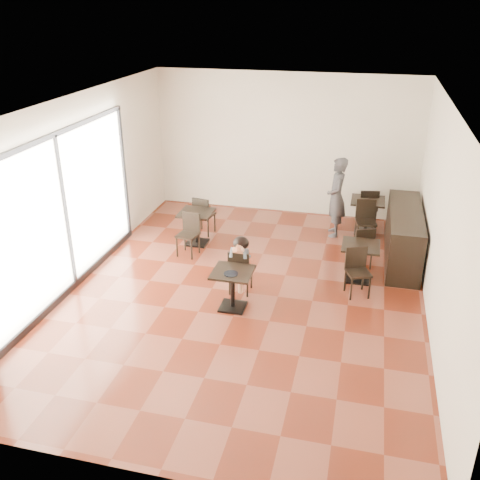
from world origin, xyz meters
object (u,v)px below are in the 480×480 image
(child_table, at_px, (233,290))
(cafe_table_back, at_px, (366,216))
(child, at_px, (241,265))
(chair_back_b, at_px, (366,222))
(child_chair, at_px, (241,270))
(chair_left_a, at_px, (205,215))
(chair_mid_a, at_px, (361,246))
(chair_left_b, at_px, (188,235))
(cafe_table_left, at_px, (197,228))
(adult_patron, at_px, (336,197))
(chair_mid_b, at_px, (358,273))
(cafe_table_mid, at_px, (359,262))
(chair_back_a, at_px, (367,207))

(child_table, height_order, cafe_table_back, cafe_table_back)
(child, bearing_deg, chair_back_b, 52.25)
(child_chair, height_order, cafe_table_back, child_chair)
(cafe_table_back, height_order, chair_left_a, chair_left_a)
(chair_mid_a, distance_m, chair_left_b, 3.31)
(child_table, bearing_deg, chair_back_b, 57.42)
(child, bearing_deg, cafe_table_left, 128.27)
(adult_patron, bearing_deg, child_chair, -35.62)
(chair_mid_b, bearing_deg, child_table, -177.00)
(cafe_table_back, bearing_deg, chair_mid_b, -91.20)
(cafe_table_mid, xyz_separation_m, chair_back_a, (0.06, 2.56, 0.10))
(chair_mid_a, height_order, chair_left_b, chair_left_b)
(chair_back_b, bearing_deg, cafe_table_back, 79.92)
(cafe_table_left, height_order, chair_back_b, chair_back_b)
(child_table, bearing_deg, adult_patron, 68.18)
(child_table, bearing_deg, chair_mid_a, 45.94)
(adult_patron, bearing_deg, chair_back_b, 58.88)
(child, xyz_separation_m, chair_left_b, (-1.35, 1.16, -0.09))
(chair_back_a, bearing_deg, chair_left_b, 24.54)
(child_chair, distance_m, chair_back_b, 3.28)
(cafe_table_left, height_order, chair_mid_b, chair_mid_b)
(child_chair, bearing_deg, child, 0.00)
(chair_left_b, relative_size, chair_back_a, 0.95)
(cafe_table_back, xyz_separation_m, chair_mid_a, (-0.06, -1.68, 0.05))
(chair_mid_b, xyz_separation_m, chair_left_a, (-3.30, 1.89, 0.00))
(cafe_table_mid, distance_m, cafe_table_left, 3.39)
(child, height_order, adult_patron, adult_patron)
(child, bearing_deg, cafe_table_back, 57.42)
(adult_patron, relative_size, chair_left_b, 2.01)
(cafe_table_mid, bearing_deg, child_chair, -154.85)
(child, relative_size, chair_left_a, 1.22)
(child, xyz_separation_m, chair_back_b, (2.01, 2.59, -0.07))
(child_table, relative_size, chair_back_b, 0.76)
(cafe_table_mid, relative_size, cafe_table_left, 0.99)
(chair_mid_a, bearing_deg, adult_patron, -88.91)
(adult_patron, xyz_separation_m, chair_left_a, (-2.71, -0.59, -0.42))
(child_table, bearing_deg, chair_left_b, 128.27)
(chair_mid_b, bearing_deg, chair_mid_a, 67.85)
(child_chair, relative_size, chair_back_a, 0.92)
(child_table, distance_m, chair_left_b, 2.18)
(child, xyz_separation_m, adult_patron, (1.36, 2.84, 0.33))
(child_chair, xyz_separation_m, cafe_table_back, (2.01, 3.14, -0.04))
(chair_left_b, distance_m, chair_back_b, 3.65)
(adult_patron, distance_m, chair_back_b, 0.80)
(cafe_table_back, bearing_deg, child, -122.58)
(chair_left_a, bearing_deg, cafe_table_mid, 167.31)
(chair_mid_b, bearing_deg, cafe_table_back, 66.66)
(cafe_table_back, height_order, chair_mid_b, chair_mid_b)
(cafe_table_mid, bearing_deg, cafe_table_left, 166.51)
(child_chair, xyz_separation_m, chair_mid_b, (1.95, 0.37, 0.01))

